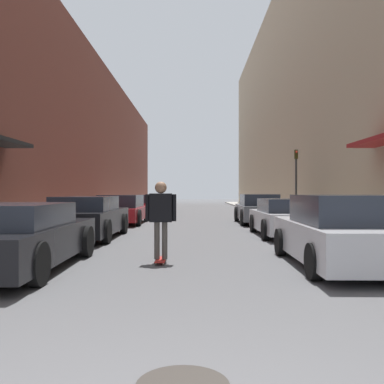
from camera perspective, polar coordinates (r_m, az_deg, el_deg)
The scene contains 14 objects.
ground at distance 23.41m, azimuth -0.05°, elevation -3.49°, with size 117.92×117.92×0.00m, color #515154.
curb_strip_left at distance 29.22m, azimuth -9.90°, elevation -2.67°, with size 1.80×53.60×0.12m.
curb_strip_right at distance 29.17m, azimuth 9.94°, elevation -2.67°, with size 1.80×53.60×0.12m.
building_row_left at distance 30.05m, azimuth -15.39°, elevation 6.94°, with size 4.90×53.60×10.11m.
building_row_right at distance 30.45m, azimuth 15.46°, elevation 12.30°, with size 4.90×53.60×15.82m.
parked_car_left_0 at distance 8.56m, azimuth -22.19°, elevation -5.56°, with size 1.96×4.78×1.22m.
parked_car_left_1 at distance 13.61m, azimuth -13.77°, elevation -3.34°, with size 1.94×4.66×1.30m.
parked_car_left_2 at distance 19.45m, azimuth -9.34°, elevation -2.36°, with size 2.04×4.69×1.30m.
parked_car_left_3 at distance 25.25m, azimuth -7.06°, elevation -1.82°, with size 1.96×4.66×1.26m.
parked_car_right_0 at distance 8.78m, azimuth 19.68°, elevation -5.10°, with size 2.08×4.38×1.38m.
parked_car_right_1 at distance 14.23m, azimuth 12.28°, elevation -3.38°, with size 1.87×4.18×1.21m.
parked_car_right_2 at distance 19.56m, azimuth 8.84°, elevation -2.29°, with size 1.87×4.31×1.33m.
skateboarder at distance 8.68m, azimuth -4.18°, elevation -2.80°, with size 0.63×0.78×1.65m.
traffic_light at distance 21.72m, azimuth 13.71°, elevation 2.11°, with size 0.16×0.22×3.39m.
Camera 1 is at (0.15, -1.93, 1.44)m, focal length 40.00 mm.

